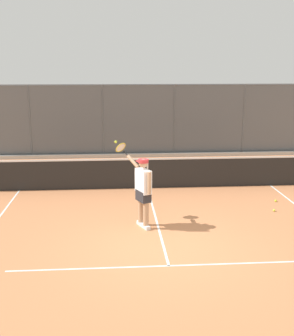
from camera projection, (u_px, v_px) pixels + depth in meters
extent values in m
plane|color=#C67A4C|center=(164.00, 247.00, 9.22)|extent=(60.00, 60.00, 0.00)
cube|color=white|center=(169.00, 266.00, 8.36)|extent=(6.22, 0.05, 0.01)
cube|color=white|center=(156.00, 217.00, 11.02)|extent=(0.05, 5.48, 0.01)
cylinder|color=#565B60|center=(243.00, 120.00, 18.41)|extent=(0.07, 0.07, 3.02)
cylinder|color=#565B60|center=(174.00, 120.00, 18.19)|extent=(0.07, 0.07, 3.02)
cylinder|color=#565B60|center=(103.00, 121.00, 17.97)|extent=(0.07, 0.07, 3.02)
cylinder|color=#565B60|center=(30.00, 122.00, 17.76)|extent=(0.07, 0.07, 3.02)
cylinder|color=#565B60|center=(139.00, 85.00, 17.74)|extent=(14.91, 0.05, 0.05)
cube|color=#565B60|center=(139.00, 121.00, 18.08)|extent=(14.91, 0.02, 3.02)
cube|color=#2D6B33|center=(138.00, 121.00, 18.73)|extent=(17.91, 0.90, 2.85)
cube|color=#ADADA8|center=(139.00, 155.00, 18.24)|extent=(15.91, 0.18, 0.15)
cube|color=black|center=(148.00, 174.00, 13.57)|extent=(10.14, 0.02, 0.91)
cube|color=white|center=(148.00, 159.00, 13.46)|extent=(10.14, 0.04, 0.05)
cube|color=white|center=(148.00, 174.00, 13.57)|extent=(0.05, 0.04, 0.91)
cube|color=silver|center=(146.00, 227.00, 10.26)|extent=(0.21, 0.28, 0.09)
cylinder|color=tan|center=(146.00, 210.00, 10.16)|extent=(0.13, 0.13, 0.77)
cube|color=silver|center=(141.00, 223.00, 10.48)|extent=(0.21, 0.28, 0.09)
cylinder|color=tan|center=(141.00, 206.00, 10.38)|extent=(0.13, 0.13, 0.77)
cube|color=#28282D|center=(143.00, 196.00, 10.20)|extent=(0.36, 0.46, 0.26)
cube|color=white|center=(143.00, 181.00, 10.11)|extent=(0.38, 0.52, 0.56)
cylinder|color=tan|center=(149.00, 183.00, 9.86)|extent=(0.08, 0.08, 0.51)
cylinder|color=tan|center=(133.00, 161.00, 10.38)|extent=(0.31, 0.34, 0.29)
sphere|color=tan|center=(143.00, 163.00, 10.01)|extent=(0.21, 0.21, 0.21)
cylinder|color=red|center=(143.00, 161.00, 10.00)|extent=(0.32, 0.32, 0.08)
cube|color=red|center=(141.00, 161.00, 10.11)|extent=(0.24, 0.25, 0.02)
cylinder|color=black|center=(126.00, 154.00, 10.51)|extent=(0.13, 0.15, 0.13)
torus|color=gold|center=(121.00, 147.00, 10.61)|extent=(0.34, 0.33, 0.26)
cylinder|color=silver|center=(121.00, 147.00, 10.61)|extent=(0.28, 0.27, 0.21)
sphere|color=#CCDB33|center=(116.00, 142.00, 10.70)|extent=(0.07, 0.07, 0.07)
sphere|color=#D6E042|center=(274.00, 210.00, 11.47)|extent=(0.07, 0.07, 0.07)
sphere|color=#CCDB33|center=(276.00, 201.00, 12.27)|extent=(0.07, 0.07, 0.07)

